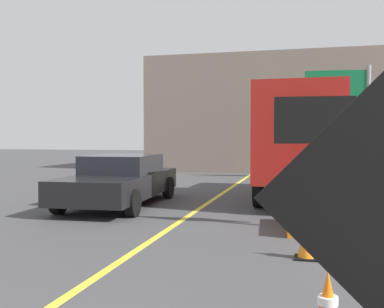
% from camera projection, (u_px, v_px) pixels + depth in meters
% --- Properties ---
extents(lane_center_stripe, '(0.14, 36.00, 0.01)m').
position_uv_depth(lane_center_stripe, '(135.00, 251.00, 7.45)').
color(lane_center_stripe, yellow).
rests_on(lane_center_stripe, ground).
extents(arrow_board_trailer, '(1.60, 1.88, 2.70)m').
position_uv_depth(arrow_board_trailer, '(313.00, 206.00, 9.19)').
color(arrow_board_trailer, orange).
rests_on(arrow_board_trailer, ground).
extents(box_truck, '(2.60, 6.87, 3.25)m').
position_uv_depth(box_truck, '(304.00, 141.00, 13.56)').
color(box_truck, black).
rests_on(box_truck, ground).
extents(pickup_car, '(2.31, 5.11, 1.38)m').
position_uv_depth(pickup_car, '(120.00, 180.00, 12.54)').
color(pickup_car, black).
rests_on(pickup_car, ground).
extents(highway_guide_sign, '(2.78, 0.38, 5.00)m').
position_uv_depth(highway_guide_sign, '(350.00, 102.00, 19.78)').
color(highway_guide_sign, gray).
rests_on(highway_guide_sign, ground).
extents(far_building_block, '(12.82, 9.62, 6.31)m').
position_uv_depth(far_building_block, '(269.00, 116.00, 27.95)').
color(far_building_block, gray).
rests_on(far_building_block, ground).
extents(traffic_cone_near_sign, '(0.36, 0.36, 0.65)m').
position_uv_depth(traffic_cone_near_sign, '(328.00, 306.00, 4.20)').
color(traffic_cone_near_sign, black).
rests_on(traffic_cone_near_sign, ground).
extents(traffic_cone_mid_lane, '(0.36, 0.36, 0.73)m').
position_uv_depth(traffic_cone_mid_lane, '(307.00, 236.00, 7.00)').
color(traffic_cone_mid_lane, black).
rests_on(traffic_cone_mid_lane, ground).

